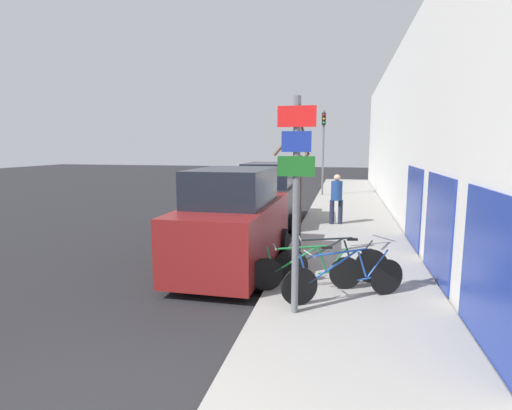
% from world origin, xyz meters
% --- Properties ---
extents(ground_plane, '(80.00, 80.00, 0.00)m').
position_xyz_m(ground_plane, '(0.00, 11.20, 0.00)').
color(ground_plane, black).
extents(sidewalk_curb, '(3.20, 32.00, 0.15)m').
position_xyz_m(sidewalk_curb, '(2.60, 14.00, 0.07)').
color(sidewalk_curb, gray).
rests_on(sidewalk_curb, ground).
extents(building_facade, '(0.23, 32.00, 6.50)m').
position_xyz_m(building_facade, '(4.35, 13.92, 3.23)').
color(building_facade, silver).
rests_on(building_facade, ground).
extents(signpost, '(0.58, 0.13, 3.38)m').
position_xyz_m(signpost, '(1.67, 3.59, 2.04)').
color(signpost, '#595B60').
rests_on(signpost, sidewalk_curb).
extents(bicycle_0, '(2.05, 1.17, 0.89)m').
position_xyz_m(bicycle_0, '(2.44, 4.30, 0.53)').
color(bicycle_0, black).
rests_on(bicycle_0, sidewalk_curb).
extents(bicycle_1, '(2.02, 0.67, 0.85)m').
position_xyz_m(bicycle_1, '(1.76, 4.65, 0.51)').
color(bicycle_1, black).
rests_on(bicycle_1, sidewalk_curb).
extents(bicycle_2, '(2.18, 0.60, 0.91)m').
position_xyz_m(bicycle_2, '(2.19, 5.16, 0.54)').
color(bicycle_2, black).
rests_on(bicycle_2, sidewalk_curb).
extents(parked_car_0, '(2.03, 4.65, 2.29)m').
position_xyz_m(parked_car_0, '(-0.05, 6.20, 1.05)').
color(parked_car_0, maroon).
rests_on(parked_car_0, ground).
extents(parked_car_1, '(2.07, 4.47, 2.20)m').
position_xyz_m(parked_car_1, '(-0.21, 11.41, 1.00)').
color(parked_car_1, black).
rests_on(parked_car_1, ground).
extents(pedestrian_near, '(0.44, 0.38, 1.69)m').
position_xyz_m(pedestrian_near, '(2.16, 11.22, 1.13)').
color(pedestrian_near, '#1E2338').
rests_on(pedestrian_near, sidewalk_curb).
extents(street_tree, '(0.84, 1.75, 3.33)m').
position_xyz_m(street_tree, '(1.34, 6.86, 1.65)').
color(street_tree, '#4C3828').
rests_on(street_tree, sidewalk_curb).
extents(traffic_light, '(0.20, 0.30, 4.50)m').
position_xyz_m(traffic_light, '(1.25, 19.34, 3.03)').
color(traffic_light, '#595B60').
rests_on(traffic_light, sidewalk_curb).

